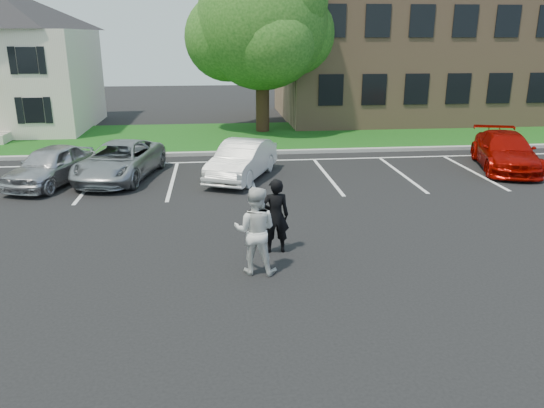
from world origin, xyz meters
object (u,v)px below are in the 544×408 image
object	(u,v)px
man_black_suit	(275,216)
car_red_compact	(505,151)
car_silver_minivan	(120,161)
tree	(264,26)
man_white_shirt	(255,230)
office_building	(462,48)
car_white_sedan	(242,160)
car_silver_west	(51,165)

from	to	relation	value
man_black_suit	car_red_compact	size ratio (longest dim) A/B	0.38
man_black_suit	car_silver_minivan	size ratio (longest dim) A/B	0.38
tree	car_silver_minivan	distance (m)	11.80
man_white_shirt	car_silver_minivan	size ratio (longest dim) A/B	0.41
office_building	man_black_suit	distance (m)	25.25
car_silver_minivan	car_white_sedan	size ratio (longest dim) A/B	1.15
office_building	tree	xyz separation A→B (m)	(-12.64, -4.55, 1.19)
car_silver_minivan	car_white_sedan	distance (m)	4.37
office_building	car_silver_minivan	xyz separation A→B (m)	(-18.66, -13.54, -3.51)
car_silver_minivan	car_white_sedan	xyz separation A→B (m)	(4.34, -0.45, 0.02)
car_silver_west	car_red_compact	bearing A→B (deg)	19.50
car_silver_west	car_red_compact	size ratio (longest dim) A/B	0.84
tree	man_white_shirt	distance (m)	18.00
man_white_shirt	car_red_compact	distance (m)	13.19
car_silver_west	car_silver_minivan	size ratio (longest dim) A/B	0.84
tree	man_white_shirt	bearing A→B (deg)	-95.98
car_white_sedan	car_red_compact	distance (m)	10.12
office_building	car_red_compact	world-z (taller)	office_building
office_building	car_silver_minivan	distance (m)	23.32
man_black_suit	man_white_shirt	xyz separation A→B (m)	(-0.56, -1.08, 0.06)
tree	car_red_compact	distance (m)	13.23
man_black_suit	car_silver_west	xyz separation A→B (m)	(-6.98, 6.75, -0.23)
car_red_compact	man_white_shirt	bearing A→B (deg)	-124.97
car_white_sedan	car_red_compact	size ratio (longest dim) A/B	0.87
car_white_sedan	car_red_compact	bearing A→B (deg)	25.15
office_building	car_red_compact	bearing A→B (deg)	-107.19
car_red_compact	car_white_sedan	bearing A→B (deg)	-161.82
office_building	car_red_compact	distance (m)	14.66
office_building	car_silver_west	world-z (taller)	office_building
office_building	car_silver_west	distance (m)	25.42
man_black_suit	car_red_compact	xyz separation A→B (m)	(9.69, 7.22, -0.22)
man_white_shirt	car_silver_west	bearing A→B (deg)	-36.84
car_silver_minivan	car_red_compact	world-z (taller)	car_red_compact
man_black_suit	car_silver_minivan	distance (m)	8.71
man_black_suit	car_white_sedan	bearing A→B (deg)	-87.85
man_white_shirt	car_white_sedan	world-z (taller)	man_white_shirt
man_white_shirt	car_silver_minivan	distance (m)	9.37
car_white_sedan	car_silver_west	bearing A→B (deg)	-156.27
tree	car_red_compact	bearing A→B (deg)	-47.06
tree	man_white_shirt	world-z (taller)	tree
tree	car_silver_west	world-z (taller)	tree
car_silver_west	office_building	bearing A→B (deg)	51.88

